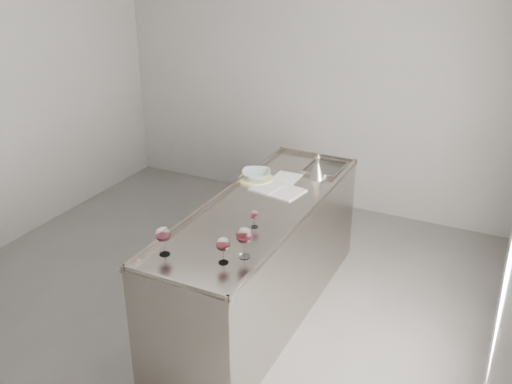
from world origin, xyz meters
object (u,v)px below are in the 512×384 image
at_px(wine_glass_left, 163,235).
at_px(notebook, 278,190).
at_px(wine_funnel, 317,170).
at_px(counter, 261,259).
at_px(wine_glass_small, 255,215).
at_px(wine_glass_right, 244,236).
at_px(wine_glass_middle, 223,245).
at_px(ceramic_bowl, 256,174).

relative_size(wine_glass_left, notebook, 0.45).
bearing_deg(wine_funnel, counter, -104.62).
xyz_separation_m(counter, wine_glass_small, (0.11, -0.33, 0.56)).
distance_m(wine_glass_right, wine_funnel, 1.43).
relative_size(counter, wine_glass_middle, 13.38).
height_order(counter, notebook, counter).
distance_m(notebook, ceramic_bowl, 0.28).
distance_m(counter, wine_glass_small, 0.66).
bearing_deg(notebook, wine_funnel, 73.31).
bearing_deg(wine_glass_left, wine_glass_right, 22.62).
height_order(wine_glass_middle, wine_glass_right, wine_glass_right).
height_order(notebook, wine_funnel, wine_funnel).
xyz_separation_m(counter, wine_glass_left, (-0.25, -0.93, 0.61)).
distance_m(wine_glass_left, wine_glass_middle, 0.40).
relative_size(wine_glass_small, ceramic_bowl, 0.54).
relative_size(counter, notebook, 5.53).
xyz_separation_m(wine_glass_left, wine_glass_small, (0.35, 0.59, -0.05)).
bearing_deg(ceramic_bowl, wine_glass_left, -89.35).
bearing_deg(wine_glass_small, notebook, 100.06).
bearing_deg(wine_glass_middle, ceramic_bowl, 107.47).
xyz_separation_m(notebook, wine_funnel, (0.19, 0.39, 0.06)).
bearing_deg(notebook, wine_glass_middle, -72.76).
height_order(counter, wine_glass_left, wine_glass_left).
relative_size(counter, wine_glass_small, 18.39).
bearing_deg(wine_glass_small, ceramic_bowl, 115.40).
height_order(counter, wine_glass_middle, wine_glass_middle).
distance_m(counter, wine_glass_middle, 1.05).
relative_size(wine_glass_right, notebook, 0.48).
relative_size(wine_glass_middle, ceramic_bowl, 0.75).
bearing_deg(ceramic_bowl, counter, -59.31).
xyz_separation_m(wine_glass_middle, wine_glass_small, (-0.04, 0.52, -0.04)).
bearing_deg(wine_glass_small, wine_glass_right, -72.55).
bearing_deg(notebook, counter, -78.68).
relative_size(wine_glass_right, wine_funnel, 0.93).
height_order(wine_glass_small, wine_funnel, wine_funnel).
relative_size(counter, wine_glass_left, 12.25).
height_order(wine_glass_small, ceramic_bowl, wine_glass_small).
height_order(counter, ceramic_bowl, ceramic_bowl).
xyz_separation_m(counter, wine_funnel, (0.18, 0.70, 0.54)).
bearing_deg(counter, wine_glass_right, -72.44).
distance_m(counter, notebook, 0.57).
xyz_separation_m(wine_glass_left, wine_glass_middle, (0.39, 0.08, -0.01)).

